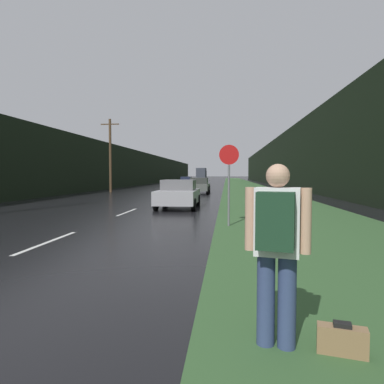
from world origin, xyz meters
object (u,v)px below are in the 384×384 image
(delivery_truck, at_px, (202,174))
(suitcase, at_px, (342,341))
(car_oncoming, at_px, (186,181))
(car_passing_far, at_px, (199,186))
(stop_sign, at_px, (229,177))
(hitchhiker_with_backpack, at_px, (277,244))
(car_passing_near, at_px, (178,194))

(delivery_truck, bearing_deg, suitcase, -84.98)
(delivery_truck, bearing_deg, car_oncoming, -90.00)
(suitcase, bearing_deg, car_passing_far, 110.62)
(stop_sign, relative_size, car_passing_far, 0.62)
(car_oncoming, bearing_deg, hitchhiker_with_backpack, -82.31)
(car_passing_far, relative_size, car_oncoming, 1.02)
(stop_sign, xyz_separation_m, car_passing_far, (-2.53, 19.18, -0.92))
(hitchhiker_with_backpack, height_order, car_passing_near, hitchhiker_with_backpack)
(car_passing_near, height_order, car_passing_far, car_passing_near)
(car_oncoming, distance_m, delivery_truck, 35.08)
(suitcase, distance_m, delivery_truck, 88.05)
(car_oncoming, bearing_deg, delivery_truck, 90.00)
(suitcase, xyz_separation_m, delivery_truck, (-7.71, 87.70, 1.63))
(hitchhiker_with_backpack, height_order, car_passing_far, hitchhiker_with_backpack)
(stop_sign, distance_m, delivery_truck, 79.89)
(suitcase, xyz_separation_m, car_passing_far, (-3.55, 27.26, 0.58))
(stop_sign, xyz_separation_m, delivery_truck, (-6.69, 79.61, 0.13))
(delivery_truck, bearing_deg, stop_sign, -85.20)
(car_oncoming, xyz_separation_m, delivery_truck, (-0.00, 35.06, 1.10))
(stop_sign, height_order, car_passing_near, stop_sign)
(suitcase, height_order, car_passing_near, car_passing_near)
(hitchhiker_with_backpack, height_order, delivery_truck, delivery_truck)
(hitchhiker_with_backpack, bearing_deg, car_passing_near, 115.09)
(stop_sign, height_order, car_oncoming, stop_sign)
(hitchhiker_with_backpack, xyz_separation_m, car_passing_near, (-2.94, 13.95, -0.33))
(car_passing_near, height_order, car_oncoming, car_passing_near)
(stop_sign, height_order, suitcase, stop_sign)
(car_passing_near, relative_size, delivery_truck, 0.51)
(car_passing_near, xyz_separation_m, car_passing_far, (-0.00, 13.24, 0.01))
(stop_sign, relative_size, delivery_truck, 0.34)
(car_passing_near, xyz_separation_m, car_oncoming, (-4.16, 38.62, -0.04))
(stop_sign, relative_size, car_oncoming, 0.63)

